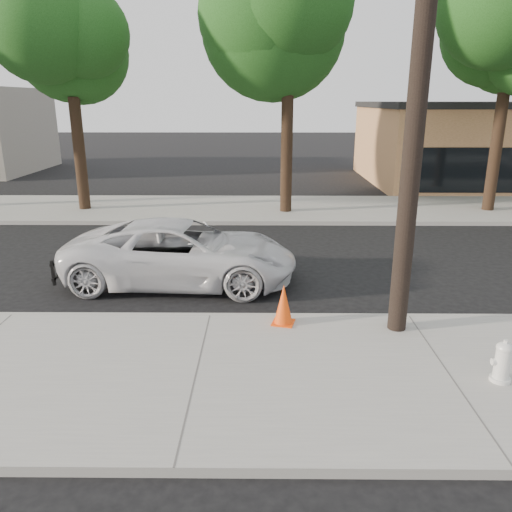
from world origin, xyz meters
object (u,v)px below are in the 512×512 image
Objects in this scene: fire_hydrant at (503,362)px; police_cruiser at (182,253)px; utility_pole at (420,73)px; traffic_cone at (284,305)px.

police_cruiser is at bearing 139.45° from fire_hydrant.
utility_pole is 11.33× the size of traffic_cone.
police_cruiser is (-4.48, 2.84, -3.93)m from utility_pole.
traffic_cone reaches higher than fire_hydrant.
police_cruiser reaches higher than fire_hydrant.
police_cruiser is 7.30m from fire_hydrant.
traffic_cone is at bearing 174.66° from utility_pole.
utility_pole reaches higher than police_cruiser.
utility_pole is at bearing -119.67° from police_cruiser.
utility_pole is 4.69m from traffic_cone.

